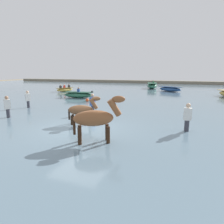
% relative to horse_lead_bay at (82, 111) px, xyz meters
% --- Properties ---
extents(ground_plane, '(120.00, 120.00, 0.00)m').
position_rel_horse_lead_bay_xyz_m(ground_plane, '(0.25, -0.63, -1.05)').
color(ground_plane, gray).
extents(water_surface, '(90.00, 90.00, 0.38)m').
position_rel_horse_lead_bay_xyz_m(water_surface, '(0.25, 9.37, -0.86)').
color(water_surface, slate).
rests_on(water_surface, ground).
extents(horse_lead_bay, '(1.62, 0.84, 1.78)m').
position_rel_horse_lead_bay_xyz_m(horse_lead_bay, '(0.00, 0.00, 0.00)').
color(horse_lead_bay, brown).
rests_on(horse_lead_bay, ground).
extents(horse_trailing_chestnut, '(1.86, 1.22, 2.11)m').
position_rel_horse_lead_bay_xyz_m(horse_trailing_chestnut, '(1.73, -2.08, 0.19)').
color(horse_trailing_chestnut, brown).
rests_on(horse_trailing_chestnut, ground).
extents(boat_distant_east, '(3.19, 1.33, 1.06)m').
position_rel_horse_lead_bay_xyz_m(boat_distant_east, '(-5.35, 8.82, -0.38)').
color(boat_distant_east, '#337556').
rests_on(boat_distant_east, water_surface).
extents(boat_mid_channel, '(1.73, 2.54, 0.98)m').
position_rel_horse_lead_bay_xyz_m(boat_mid_channel, '(-10.33, 13.80, -0.40)').
color(boat_mid_channel, gold).
rests_on(boat_mid_channel, water_surface).
extents(boat_near_starboard, '(3.35, 2.48, 0.63)m').
position_rel_horse_lead_bay_xyz_m(boat_near_starboard, '(2.91, 18.92, -0.36)').
color(boat_near_starboard, '#28518E').
rests_on(boat_near_starboard, water_surface).
extents(boat_far_inshore, '(2.13, 4.21, 1.33)m').
position_rel_horse_lead_bay_xyz_m(boat_far_inshore, '(-0.15, 23.07, -0.25)').
color(boat_far_inshore, '#337556').
rests_on(boat_far_inshore, water_surface).
extents(person_wading_mid, '(0.32, 0.37, 1.63)m').
position_rel_horse_lead_bay_xyz_m(person_wading_mid, '(-5.96, 2.64, -0.18)').
color(person_wading_mid, '#383842').
rests_on(person_wading_mid, ground).
extents(person_spectator_far, '(0.29, 0.37, 1.63)m').
position_rel_horse_lead_bay_xyz_m(person_spectator_far, '(-0.63, 2.46, -0.18)').
color(person_spectator_far, '#383842').
rests_on(person_spectator_far, ground).
extents(person_onlooker_left, '(0.34, 0.38, 1.63)m').
position_rel_horse_lead_bay_xyz_m(person_onlooker_left, '(-4.69, -0.24, -0.18)').
color(person_onlooker_left, '#383842').
rests_on(person_onlooker_left, ground).
extents(person_onlooker_right, '(0.35, 0.25, 1.63)m').
position_rel_horse_lead_bay_xyz_m(person_onlooker_right, '(4.91, 0.55, -0.18)').
color(person_onlooker_right, '#383842').
rests_on(person_onlooker_right, ground).
extents(channel_buoy, '(0.29, 0.29, 0.68)m').
position_rel_horse_lead_bay_xyz_m(channel_buoy, '(-3.27, 6.75, -0.52)').
color(channel_buoy, '#E54C1E').
rests_on(channel_buoy, water_surface).
extents(far_shoreline, '(80.00, 2.40, 1.01)m').
position_rel_horse_lead_bay_xyz_m(far_shoreline, '(0.25, 37.44, -0.55)').
color(far_shoreline, gray).
rests_on(far_shoreline, ground).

